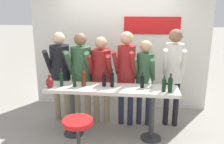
% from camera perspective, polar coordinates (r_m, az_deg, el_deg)
% --- Properties ---
extents(ground_plane, '(40.00, 40.00, 0.00)m').
position_cam_1_polar(ground_plane, '(4.61, -0.11, -14.41)').
color(ground_plane, gray).
extents(back_wall, '(3.84, 0.12, 2.70)m').
position_cam_1_polar(back_wall, '(5.48, 1.71, 5.69)').
color(back_wall, silver).
rests_on(back_wall, ground_plane).
extents(tasting_table, '(2.24, 0.50, 0.92)m').
position_cam_1_polar(tasting_table, '(4.27, -0.12, -5.61)').
color(tasting_table, silver).
rests_on(tasting_table, ground_plane).
extents(bar_stool, '(0.47, 0.47, 0.66)m').
position_cam_1_polar(bar_stool, '(3.84, -7.75, -13.64)').
color(bar_stool, '#333338').
rests_on(bar_stool, ground_plane).
extents(person_far_left, '(0.46, 0.57, 1.77)m').
position_cam_1_polar(person_far_left, '(4.89, -11.77, 1.06)').
color(person_far_left, gray).
rests_on(person_far_left, ground_plane).
extents(person_left, '(0.45, 0.56, 1.77)m').
position_cam_1_polar(person_left, '(4.75, -7.05, 0.75)').
color(person_left, gray).
rests_on(person_left, ground_plane).
extents(person_center_left, '(0.44, 0.54, 1.70)m').
position_cam_1_polar(person_center_left, '(4.70, -2.50, 0.19)').
color(person_center_left, gray).
rests_on(person_center_left, ground_plane).
extents(person_center, '(0.44, 0.58, 1.81)m').
position_cam_1_polar(person_center, '(4.58, 3.26, 0.90)').
color(person_center, '#23283D').
rests_on(person_center, ground_plane).
extents(person_center_right, '(0.42, 0.53, 1.65)m').
position_cam_1_polar(person_center_right, '(4.65, 7.52, -0.37)').
color(person_center_right, '#23283D').
rests_on(person_center_right, ground_plane).
extents(person_right, '(0.43, 0.58, 1.86)m').
position_cam_1_polar(person_right, '(4.68, 13.91, 1.18)').
color(person_right, black).
rests_on(person_right, ground_plane).
extents(wine_bottle_0, '(0.07, 0.07, 0.31)m').
position_cam_1_polar(wine_bottle_0, '(4.07, 13.20, -2.61)').
color(wine_bottle_0, black).
rests_on(wine_bottle_0, tasting_table).
extents(wine_bottle_1, '(0.07, 0.07, 0.27)m').
position_cam_1_polar(wine_bottle_1, '(4.24, -1.82, -1.68)').
color(wine_bottle_1, black).
rests_on(wine_bottle_1, tasting_table).
extents(wine_bottle_2, '(0.06, 0.06, 0.32)m').
position_cam_1_polar(wine_bottle_2, '(4.20, 0.03, -1.55)').
color(wine_bottle_2, black).
rests_on(wine_bottle_2, tasting_table).
extents(wine_bottle_3, '(0.06, 0.06, 0.31)m').
position_cam_1_polar(wine_bottle_3, '(4.33, -11.48, -1.44)').
color(wine_bottle_3, black).
rests_on(wine_bottle_3, tasting_table).
extents(wine_bottle_4, '(0.08, 0.08, 0.33)m').
position_cam_1_polar(wine_bottle_4, '(4.27, -6.51, -1.27)').
color(wine_bottle_4, '#4C1E0F').
rests_on(wine_bottle_4, tasting_table).
extents(wine_bottle_5, '(0.07, 0.07, 0.27)m').
position_cam_1_polar(wine_bottle_5, '(4.20, 6.95, -1.95)').
color(wine_bottle_5, black).
rests_on(wine_bottle_5, tasting_table).
extents(wine_bottle_6, '(0.06, 0.06, 0.31)m').
position_cam_1_polar(wine_bottle_6, '(4.26, -8.61, -1.52)').
color(wine_bottle_6, black).
rests_on(wine_bottle_6, tasting_table).
extents(wine_bottle_7, '(0.07, 0.07, 0.27)m').
position_cam_1_polar(wine_bottle_7, '(4.08, 11.80, -2.74)').
color(wine_bottle_7, black).
rests_on(wine_bottle_7, tasting_table).
extents(wine_glass_0, '(0.07, 0.07, 0.18)m').
position_cam_1_polar(wine_glass_0, '(4.21, 8.66, -1.98)').
color(wine_glass_0, silver).
rests_on(wine_glass_0, tasting_table).
extents(decorative_vase, '(0.13, 0.13, 0.22)m').
position_cam_1_polar(decorative_vase, '(4.32, -14.06, -2.33)').
color(decorative_vase, maroon).
rests_on(decorative_vase, tasting_table).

